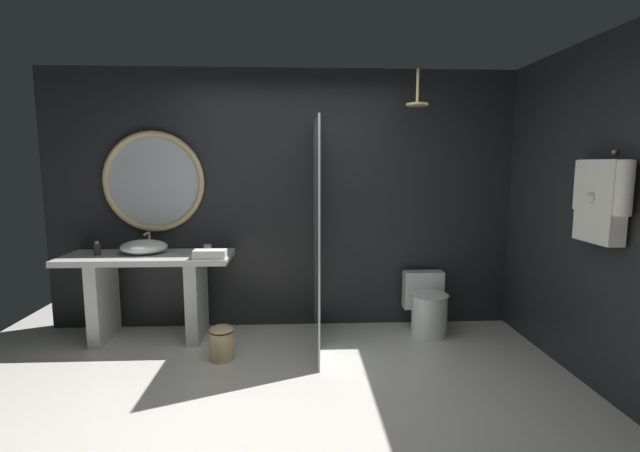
{
  "coord_description": "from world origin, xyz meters",
  "views": [
    {
      "loc": [
        0.12,
        -2.73,
        1.67
      ],
      "look_at": [
        0.29,
        0.97,
        1.16
      ],
      "focal_mm": 25.42,
      "sensor_mm": 36.0,
      "label": 1
    }
  ],
  "objects_px": {
    "vessel_sink": "(144,247)",
    "soap_dispenser": "(97,249)",
    "tumbler_cup": "(208,249)",
    "folded_hand_towel": "(210,254)",
    "waste_bin": "(222,342)",
    "hanging_bathrobe": "(601,198)",
    "rain_shower_head": "(417,101)",
    "toilet": "(427,306)",
    "round_wall_mirror": "(154,182)"
  },
  "relations": [
    {
      "from": "rain_shower_head",
      "to": "toilet",
      "type": "height_order",
      "value": "rain_shower_head"
    },
    {
      "from": "round_wall_mirror",
      "to": "toilet",
      "type": "relative_size",
      "value": 1.7
    },
    {
      "from": "rain_shower_head",
      "to": "tumbler_cup",
      "type": "bearing_deg",
      "value": 173.8
    },
    {
      "from": "vessel_sink",
      "to": "folded_hand_towel",
      "type": "relative_size",
      "value": 1.51
    },
    {
      "from": "soap_dispenser",
      "to": "waste_bin",
      "type": "height_order",
      "value": "soap_dispenser"
    },
    {
      "from": "vessel_sink",
      "to": "rain_shower_head",
      "type": "bearing_deg",
      "value": -4.85
    },
    {
      "from": "waste_bin",
      "to": "folded_hand_towel",
      "type": "height_order",
      "value": "folded_hand_towel"
    },
    {
      "from": "tumbler_cup",
      "to": "soap_dispenser",
      "type": "distance_m",
      "value": 1.02
    },
    {
      "from": "hanging_bathrobe",
      "to": "rain_shower_head",
      "type": "bearing_deg",
      "value": 134.36
    },
    {
      "from": "tumbler_cup",
      "to": "folded_hand_towel",
      "type": "height_order",
      "value": "tumbler_cup"
    },
    {
      "from": "round_wall_mirror",
      "to": "hanging_bathrobe",
      "type": "xyz_separation_m",
      "value": [
        3.51,
        -1.51,
        -0.06
      ]
    },
    {
      "from": "rain_shower_head",
      "to": "folded_hand_towel",
      "type": "relative_size",
      "value": 1.09
    },
    {
      "from": "round_wall_mirror",
      "to": "vessel_sink",
      "type": "bearing_deg",
      "value": -101.07
    },
    {
      "from": "round_wall_mirror",
      "to": "hanging_bathrobe",
      "type": "distance_m",
      "value": 3.83
    },
    {
      "from": "round_wall_mirror",
      "to": "soap_dispenser",
      "type": "bearing_deg",
      "value": -148.57
    },
    {
      "from": "waste_bin",
      "to": "folded_hand_towel",
      "type": "relative_size",
      "value": 1.03
    },
    {
      "from": "vessel_sink",
      "to": "waste_bin",
      "type": "distance_m",
      "value": 1.23
    },
    {
      "from": "soap_dispenser",
      "to": "round_wall_mirror",
      "type": "relative_size",
      "value": 0.13
    },
    {
      "from": "soap_dispenser",
      "to": "waste_bin",
      "type": "distance_m",
      "value": 1.51
    },
    {
      "from": "vessel_sink",
      "to": "soap_dispenser",
      "type": "xyz_separation_m",
      "value": [
        -0.42,
        -0.04,
        -0.01
      ]
    },
    {
      "from": "hanging_bathrobe",
      "to": "folded_hand_towel",
      "type": "relative_size",
      "value": 2.22
    },
    {
      "from": "round_wall_mirror",
      "to": "waste_bin",
      "type": "height_order",
      "value": "round_wall_mirror"
    },
    {
      "from": "rain_shower_head",
      "to": "toilet",
      "type": "bearing_deg",
      "value": 41.75
    },
    {
      "from": "vessel_sink",
      "to": "toilet",
      "type": "height_order",
      "value": "vessel_sink"
    },
    {
      "from": "vessel_sink",
      "to": "round_wall_mirror",
      "type": "height_order",
      "value": "round_wall_mirror"
    },
    {
      "from": "soap_dispenser",
      "to": "rain_shower_head",
      "type": "xyz_separation_m",
      "value": [
        2.95,
        -0.17,
        1.34
      ]
    },
    {
      "from": "vessel_sink",
      "to": "folded_hand_towel",
      "type": "bearing_deg",
      "value": -19.75
    },
    {
      "from": "round_wall_mirror",
      "to": "folded_hand_towel",
      "type": "bearing_deg",
      "value": -37.71
    },
    {
      "from": "rain_shower_head",
      "to": "waste_bin",
      "type": "xyz_separation_m",
      "value": [
        -1.72,
        -0.34,
        -2.07
      ]
    },
    {
      "from": "waste_bin",
      "to": "hanging_bathrobe",
      "type": "bearing_deg",
      "value": -14.49
    },
    {
      "from": "rain_shower_head",
      "to": "waste_bin",
      "type": "height_order",
      "value": "rain_shower_head"
    },
    {
      "from": "soap_dispenser",
      "to": "folded_hand_towel",
      "type": "distance_m",
      "value": 1.1
    },
    {
      "from": "soap_dispenser",
      "to": "toilet",
      "type": "bearing_deg",
      "value": 0.29
    },
    {
      "from": "rain_shower_head",
      "to": "hanging_bathrobe",
      "type": "relative_size",
      "value": 0.49
    },
    {
      "from": "rain_shower_head",
      "to": "folded_hand_towel",
      "type": "height_order",
      "value": "rain_shower_head"
    },
    {
      "from": "soap_dispenser",
      "to": "toilet",
      "type": "relative_size",
      "value": 0.22
    },
    {
      "from": "tumbler_cup",
      "to": "folded_hand_towel",
      "type": "relative_size",
      "value": 0.29
    },
    {
      "from": "soap_dispenser",
      "to": "rain_shower_head",
      "type": "bearing_deg",
      "value": -3.32
    },
    {
      "from": "round_wall_mirror",
      "to": "toilet",
      "type": "height_order",
      "value": "round_wall_mirror"
    },
    {
      "from": "soap_dispenser",
      "to": "toilet",
      "type": "xyz_separation_m",
      "value": [
        3.15,
        0.02,
        -0.61
      ]
    },
    {
      "from": "round_wall_mirror",
      "to": "rain_shower_head",
      "type": "relative_size",
      "value": 3.13
    },
    {
      "from": "waste_bin",
      "to": "soap_dispenser",
      "type": "bearing_deg",
      "value": 157.16
    },
    {
      "from": "hanging_bathrobe",
      "to": "folded_hand_towel",
      "type": "height_order",
      "value": "hanging_bathrobe"
    },
    {
      "from": "tumbler_cup",
      "to": "soap_dispenser",
      "type": "relative_size",
      "value": 0.64
    },
    {
      "from": "tumbler_cup",
      "to": "hanging_bathrobe",
      "type": "xyz_separation_m",
      "value": [
        2.96,
        -1.27,
        0.57
      ]
    },
    {
      "from": "vessel_sink",
      "to": "hanging_bathrobe",
      "type": "height_order",
      "value": "hanging_bathrobe"
    },
    {
      "from": "waste_bin",
      "to": "rain_shower_head",
      "type": "bearing_deg",
      "value": 11.28
    },
    {
      "from": "toilet",
      "to": "waste_bin",
      "type": "relative_size",
      "value": 1.94
    },
    {
      "from": "vessel_sink",
      "to": "folded_hand_towel",
      "type": "xyz_separation_m",
      "value": [
        0.67,
        -0.24,
        -0.03
      ]
    },
    {
      "from": "folded_hand_towel",
      "to": "round_wall_mirror",
      "type": "bearing_deg",
      "value": 142.29
    }
  ]
}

